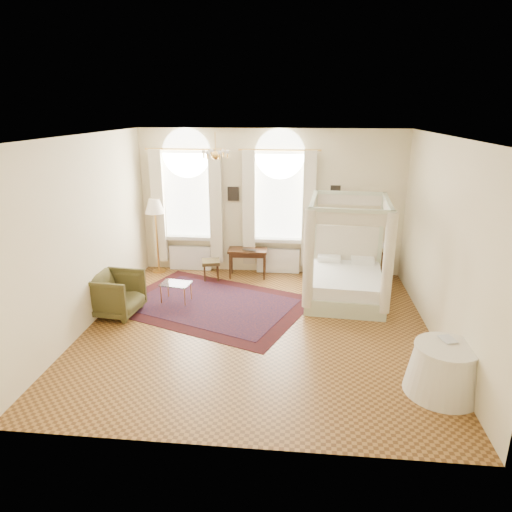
{
  "coord_description": "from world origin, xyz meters",
  "views": [
    {
      "loc": [
        0.71,
        -7.25,
        3.72
      ],
      "look_at": [
        -0.07,
        0.4,
        1.21
      ],
      "focal_mm": 32.0,
      "sensor_mm": 36.0,
      "label": 1
    }
  ],
  "objects_px": {
    "stool": "(211,264)",
    "armchair": "(115,294)",
    "writing_desk": "(248,253)",
    "canopy_bed": "(345,278)",
    "side_table": "(444,370)",
    "nightstand": "(374,267)",
    "floor_lamp": "(155,210)",
    "coffee_table": "(176,285)"
  },
  "relations": [
    {
      "from": "writing_desk",
      "to": "side_table",
      "type": "bearing_deg",
      "value": -52.86
    },
    {
      "from": "armchair",
      "to": "canopy_bed",
      "type": "bearing_deg",
      "value": -69.21
    },
    {
      "from": "coffee_table",
      "to": "side_table",
      "type": "relative_size",
      "value": 0.62
    },
    {
      "from": "stool",
      "to": "coffee_table",
      "type": "bearing_deg",
      "value": -109.03
    },
    {
      "from": "canopy_bed",
      "to": "side_table",
      "type": "xyz_separation_m",
      "value": [
        1.07,
        -3.07,
        -0.13
      ]
    },
    {
      "from": "canopy_bed",
      "to": "side_table",
      "type": "distance_m",
      "value": 3.25
    },
    {
      "from": "writing_desk",
      "to": "canopy_bed",
      "type": "bearing_deg",
      "value": -28.12
    },
    {
      "from": "coffee_table",
      "to": "canopy_bed",
      "type": "bearing_deg",
      "value": 7.43
    },
    {
      "from": "nightstand",
      "to": "armchair",
      "type": "bearing_deg",
      "value": -154.85
    },
    {
      "from": "writing_desk",
      "to": "armchair",
      "type": "bearing_deg",
      "value": -134.63
    },
    {
      "from": "stool",
      "to": "side_table",
      "type": "xyz_separation_m",
      "value": [
        3.98,
        -3.94,
        -0.03
      ]
    },
    {
      "from": "floor_lamp",
      "to": "coffee_table",
      "type": "bearing_deg",
      "value": -62.33
    },
    {
      "from": "nightstand",
      "to": "side_table",
      "type": "xyz_separation_m",
      "value": [
        0.32,
        -4.33,
        0.05
      ]
    },
    {
      "from": "stool",
      "to": "writing_desk",
      "type": "bearing_deg",
      "value": 17.85
    },
    {
      "from": "writing_desk",
      "to": "side_table",
      "type": "relative_size",
      "value": 0.88
    },
    {
      "from": "nightstand",
      "to": "armchair",
      "type": "xyz_separation_m",
      "value": [
        -5.08,
        -2.39,
        0.11
      ]
    },
    {
      "from": "canopy_bed",
      "to": "writing_desk",
      "type": "relative_size",
      "value": 2.3
    },
    {
      "from": "nightstand",
      "to": "stool",
      "type": "relative_size",
      "value": 1.24
    },
    {
      "from": "nightstand",
      "to": "side_table",
      "type": "distance_m",
      "value": 4.35
    },
    {
      "from": "canopy_bed",
      "to": "coffee_table",
      "type": "xyz_separation_m",
      "value": [
        -3.37,
        -0.44,
        -0.11
      ]
    },
    {
      "from": "stool",
      "to": "armchair",
      "type": "bearing_deg",
      "value": -125.43
    },
    {
      "from": "canopy_bed",
      "to": "floor_lamp",
      "type": "xyz_separation_m",
      "value": [
        -4.26,
        1.27,
        1.02
      ]
    },
    {
      "from": "canopy_bed",
      "to": "stool",
      "type": "height_order",
      "value": "canopy_bed"
    },
    {
      "from": "coffee_table",
      "to": "side_table",
      "type": "xyz_separation_m",
      "value": [
        4.44,
        -2.63,
        -0.01
      ]
    },
    {
      "from": "coffee_table",
      "to": "floor_lamp",
      "type": "xyz_separation_m",
      "value": [
        -0.89,
        1.7,
        1.14
      ]
    },
    {
      "from": "armchair",
      "to": "floor_lamp",
      "type": "relative_size",
      "value": 0.51
    },
    {
      "from": "canopy_bed",
      "to": "armchair",
      "type": "distance_m",
      "value": 4.48
    },
    {
      "from": "stool",
      "to": "side_table",
      "type": "height_order",
      "value": "side_table"
    },
    {
      "from": "canopy_bed",
      "to": "writing_desk",
      "type": "height_order",
      "value": "canopy_bed"
    },
    {
      "from": "canopy_bed",
      "to": "coffee_table",
      "type": "height_order",
      "value": "canopy_bed"
    },
    {
      "from": "nightstand",
      "to": "coffee_table",
      "type": "distance_m",
      "value": 4.45
    },
    {
      "from": "side_table",
      "to": "stool",
      "type": "bearing_deg",
      "value": 135.33
    },
    {
      "from": "writing_desk",
      "to": "stool",
      "type": "distance_m",
      "value": 0.87
    },
    {
      "from": "stool",
      "to": "armchair",
      "type": "xyz_separation_m",
      "value": [
        -1.42,
        -1.99,
        0.03
      ]
    },
    {
      "from": "armchair",
      "to": "floor_lamp",
      "type": "height_order",
      "value": "floor_lamp"
    },
    {
      "from": "floor_lamp",
      "to": "stool",
      "type": "bearing_deg",
      "value": -16.37
    },
    {
      "from": "armchair",
      "to": "coffee_table",
      "type": "distance_m",
      "value": 1.18
    },
    {
      "from": "canopy_bed",
      "to": "stool",
      "type": "bearing_deg",
      "value": 163.4
    },
    {
      "from": "floor_lamp",
      "to": "side_table",
      "type": "xyz_separation_m",
      "value": [
        5.33,
        -4.33,
        -1.15
      ]
    },
    {
      "from": "armchair",
      "to": "side_table",
      "type": "bearing_deg",
      "value": -103.54
    },
    {
      "from": "writing_desk",
      "to": "armchair",
      "type": "height_order",
      "value": "armchair"
    },
    {
      "from": "canopy_bed",
      "to": "side_table",
      "type": "bearing_deg",
      "value": -70.83
    }
  ]
}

